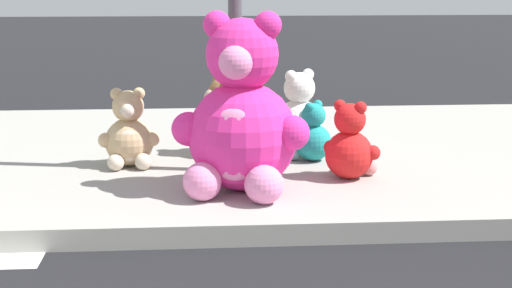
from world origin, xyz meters
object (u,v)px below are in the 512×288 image
at_px(plush_teal, 312,137).
at_px(plush_red, 350,147).
at_px(plush_white, 297,116).
at_px(plush_tan, 129,135).
at_px(plush_brown, 222,123).
at_px(plush_pink_large, 241,121).

height_order(plush_teal, plush_red, plush_red).
relative_size(plush_white, plush_tan, 1.10).
xyz_separation_m(plush_teal, plush_red, (0.22, -0.60, 0.04)).
distance_m(plush_white, plush_teal, 0.56).
height_order(plush_tan, plush_red, plush_tan).
xyz_separation_m(plush_white, plush_tan, (-1.49, -0.64, -0.03)).
height_order(plush_white, plush_red, plush_white).
bearing_deg(plush_red, plush_teal, 110.07).
xyz_separation_m(plush_white, plush_brown, (-0.71, -0.30, -0.00)).
bearing_deg(plush_teal, plush_tan, -176.78).
height_order(plush_pink_large, plush_brown, plush_pink_large).
bearing_deg(plush_brown, plush_tan, -156.28).
bearing_deg(plush_pink_large, plush_teal, 54.09).
height_order(plush_white, plush_brown, plush_white).
xyz_separation_m(plush_brown, plush_teal, (0.76, -0.26, -0.08)).
bearing_deg(plush_brown, plush_pink_large, -84.73).
bearing_deg(plush_pink_large, plush_white, 67.62).
distance_m(plush_white, plush_red, 1.19).
xyz_separation_m(plush_white, plush_red, (0.27, -1.15, -0.04)).
relative_size(plush_white, plush_red, 1.16).
bearing_deg(plush_red, plush_brown, 138.80).
bearing_deg(plush_pink_large, plush_brown, 95.27).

